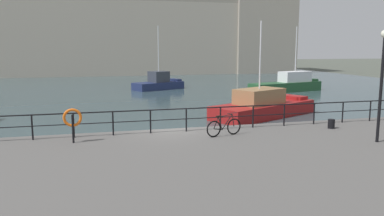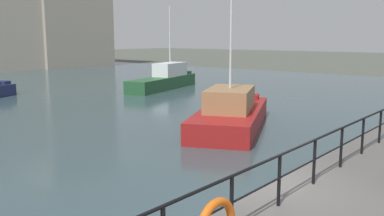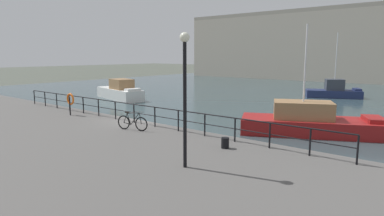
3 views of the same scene
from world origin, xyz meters
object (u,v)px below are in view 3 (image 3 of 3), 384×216
at_px(moored_cabin_cruiser, 120,92).
at_px(life_ring_stand, 70,100).
at_px(moored_white_yacht, 334,91).
at_px(mooring_bollard, 225,143).
at_px(parked_bicycle, 132,123).
at_px(quay_lamp_post, 185,82).
at_px(moored_blue_motorboat, 310,122).

distance_m(moored_cabin_cruiser, life_ring_stand, 14.78).
bearing_deg(moored_white_yacht, mooring_bollard, -107.59).
distance_m(moored_cabin_cruiser, parked_bicycle, 19.57).
bearing_deg(life_ring_stand, moored_cabin_cruiser, 129.02).
height_order(parked_bicycle, quay_lamp_post, quay_lamp_post).
bearing_deg(mooring_bollard, life_ring_stand, 178.93).
distance_m(moored_cabin_cruiser, moored_blue_motorboat, 21.70).
relative_size(moored_white_yacht, mooring_bollard, 16.18).
relative_size(parked_bicycle, mooring_bollard, 3.93).
relative_size(moored_cabin_cruiser, mooring_bollard, 17.15).
relative_size(mooring_bollard, life_ring_stand, 0.31).
relative_size(moored_blue_motorboat, parked_bicycle, 4.95).
bearing_deg(quay_lamp_post, moored_blue_motorboat, 88.71).
bearing_deg(life_ring_stand, quay_lamp_post, -14.20).
xyz_separation_m(moored_cabin_cruiser, parked_bicycle, (15.56, -11.85, 0.52)).
height_order(mooring_bollard, quay_lamp_post, quay_lamp_post).
distance_m(moored_white_yacht, quay_lamp_post, 30.75).
bearing_deg(mooring_bollard, moored_cabin_cruiser, 150.95).
distance_m(moored_white_yacht, parked_bicycle, 27.81).
distance_m(mooring_bollard, quay_lamp_post, 3.87).
height_order(moored_white_yacht, mooring_bollard, moored_white_yacht).
relative_size(moored_white_yacht, parked_bicycle, 4.12).
height_order(parked_bicycle, life_ring_stand, life_ring_stand).
bearing_deg(parked_bicycle, moored_blue_motorboat, 41.13).
relative_size(parked_bicycle, life_ring_stand, 1.24).
xyz_separation_m(parked_bicycle, mooring_bollard, (5.45, 0.19, -0.17)).
bearing_deg(quay_lamp_post, parked_bicycle, 155.20).
bearing_deg(moored_cabin_cruiser, moored_white_yacht, 56.02).
distance_m(parked_bicycle, quay_lamp_post, 6.72).
height_order(moored_cabin_cruiser, life_ring_stand, life_ring_stand).
relative_size(moored_blue_motorboat, life_ring_stand, 6.12).
bearing_deg(moored_blue_motorboat, mooring_bollard, -119.12).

